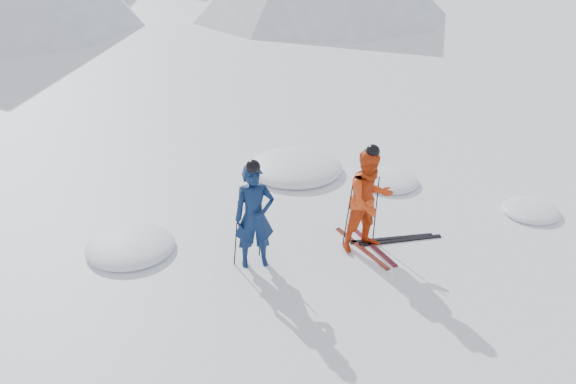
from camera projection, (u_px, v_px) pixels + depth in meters
ground at (371, 231)px, 12.36m from camera, size 160.00×160.00×0.00m
skier_blue at (254, 217)px, 10.85m from camera, size 0.84×0.69×1.98m
skier_red at (369, 200)px, 11.36m from camera, size 1.04×0.84×2.03m
pole_blue_left at (236, 233)px, 10.97m from camera, size 0.13×0.09×1.32m
pole_blue_right at (260, 223)px, 11.30m from camera, size 0.13×0.08×1.32m
pole_red_left at (348, 215)px, 11.57m from camera, size 0.13×0.10×1.35m
pole_red_right at (376, 209)px, 11.77m from camera, size 0.13×0.09×1.35m
ski_worn_left at (361, 248)px, 11.75m from camera, size 0.15×1.70×0.03m
ski_worn_right at (371, 244)px, 11.86m from camera, size 0.27×1.70×0.03m
ski_loose_a at (391, 238)px, 12.07m from camera, size 1.62×0.69×0.03m
ski_loose_b at (400, 240)px, 12.00m from camera, size 1.64×0.64×0.03m
snow_lumps at (293, 191)px, 13.98m from camera, size 9.25×6.18×0.51m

